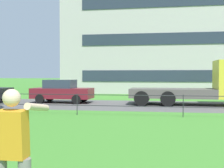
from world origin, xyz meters
TOP-DOWN VIEW (x-y plane):
  - street_strip at (0.00, 18.88)m, footprint 80.00×6.27m
  - park_fence at (-0.00, 14.05)m, footprint 33.89×0.04m
  - person_thrower at (-0.37, 4.15)m, footprint 0.52×0.75m
  - car_maroon_center at (-5.11, 19.67)m, footprint 4.04×1.89m
  - flatbed_truck_far_right at (4.31, 19.54)m, footprint 7.32×2.47m
  - apartment_building_background at (6.02, 35.05)m, footprint 29.37×12.18m

SIDE VIEW (x-z plane):
  - street_strip at x=0.00m, z-range 0.00..0.01m
  - park_fence at x=0.00m, z-range 0.17..1.17m
  - car_maroon_center at x=-5.11m, z-range 0.01..1.55m
  - person_thrower at x=-0.37m, z-range 0.07..1.77m
  - flatbed_truck_far_right at x=4.31m, z-range -0.16..2.59m
  - apartment_building_background at x=6.02m, z-range 0.01..17.99m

